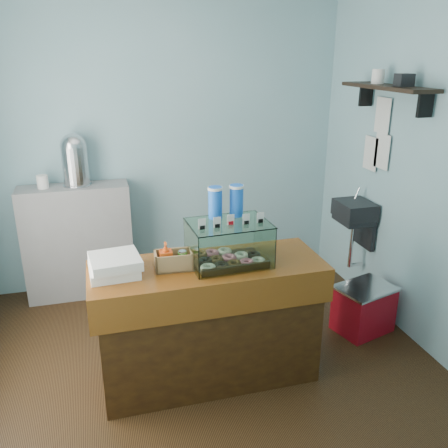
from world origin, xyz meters
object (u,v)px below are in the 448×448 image
object	(u,v)px
red_cooler	(364,308)
display_case	(227,239)
counter	(209,321)
coffee_urn	(75,159)

from	to	relation	value
red_cooler	display_case	bearing A→B (deg)	174.08
counter	red_cooler	xyz separation A→B (m)	(1.42, 0.25, -0.25)
counter	coffee_urn	size ratio (longest dim) A/B	3.34
display_case	counter	bearing A→B (deg)	-172.44
counter	display_case	distance (m)	0.63
counter	display_case	size ratio (longest dim) A/B	2.89
coffee_urn	red_cooler	bearing A→B (deg)	-30.63
counter	red_cooler	distance (m)	1.46
display_case	red_cooler	bearing A→B (deg)	7.29
coffee_urn	display_case	bearing A→B (deg)	-57.51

